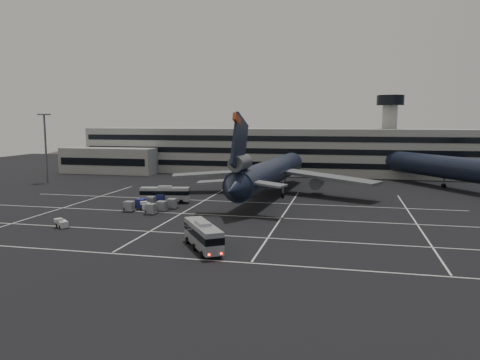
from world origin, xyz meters
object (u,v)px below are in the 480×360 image
bus_far (165,194)px  tug_a (146,206)px  bus_near (203,234)px  trijet_main (270,172)px  uld_cluster (152,204)px

bus_far → tug_a: 7.58m
bus_near → tug_a: 30.22m
trijet_main → uld_cluster: trijet_main is taller
uld_cluster → bus_far: bearing=91.3°
uld_cluster → tug_a: bearing=-143.7°
tug_a → bus_near: bearing=-74.1°
bus_near → bus_far: 35.93m
tug_a → trijet_main: bearing=23.4°
bus_near → bus_far: bearing=86.3°
trijet_main → bus_near: (-1.59, -44.29, -3.22)m
trijet_main → bus_far: trijet_main is taller
bus_near → uld_cluster: (-17.61, 24.52, -1.11)m
bus_far → trijet_main: bearing=-66.8°
bus_far → uld_cluster: 6.79m
bus_near → tug_a: bus_near is taller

